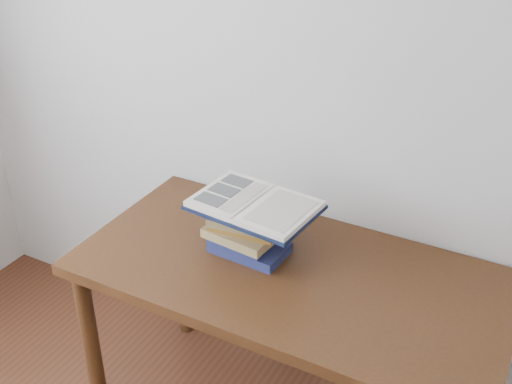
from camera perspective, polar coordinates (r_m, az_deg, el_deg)
The scene contains 3 objects.
desk at distance 2.18m, azimuth 2.99°, elevation -8.91°, with size 1.42×0.71×0.76m.
book_stack at distance 2.15m, azimuth -0.90°, elevation -3.30°, with size 0.27×0.19×0.19m.
open_book at distance 2.07m, azimuth -0.11°, elevation -1.16°, with size 0.42×0.31×0.03m.
Camera 1 is at (0.72, -0.17, 2.02)m, focal length 45.00 mm.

